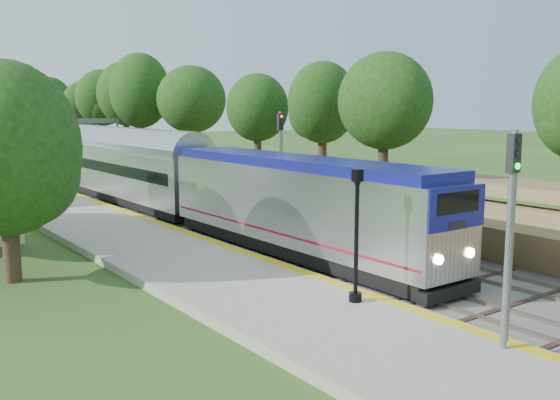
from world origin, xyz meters
TOP-DOWN VIEW (x-y plane):
  - trackbed at (2.00, 60.00)m, footprint 9.50×170.00m
  - platform at (-5.20, 16.00)m, footprint 6.40×68.00m
  - yellow_stripe at (-2.35, 16.00)m, footprint 0.55×68.00m
  - embankment at (10.35, 60.00)m, footprint 10.64×170.00m
  - signal_gantry at (2.47, 54.99)m, footprint 8.40×0.38m
  - trees_behind_platform at (-11.17, 20.67)m, footprint 7.82×53.32m
  - train at (0.00, 57.92)m, footprint 3.16×105.06m
  - lamppost_far at (-3.34, 8.16)m, footprint 0.47×0.47m
  - signal_platform at (-2.90, 2.39)m, footprint 0.37×0.29m
  - signal_farside at (6.20, 25.79)m, footprint 0.38×0.30m

SIDE VIEW (x-z plane):
  - trackbed at x=2.00m, z-range -0.07..0.21m
  - platform at x=-5.20m, z-range 0.00..0.38m
  - yellow_stripe at x=-2.35m, z-range 0.38..0.39m
  - embankment at x=10.35m, z-range -3.89..7.80m
  - train at x=0.00m, z-range 0.05..4.70m
  - lamppost_far at x=-3.34m, z-range 0.13..4.89m
  - signal_platform at x=-2.90m, z-range 1.10..7.40m
  - signal_farside at x=6.20m, z-range 0.89..7.79m
  - trees_behind_platform at x=-11.17m, z-range 0.93..8.14m
  - signal_gantry at x=2.47m, z-range 1.72..7.92m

